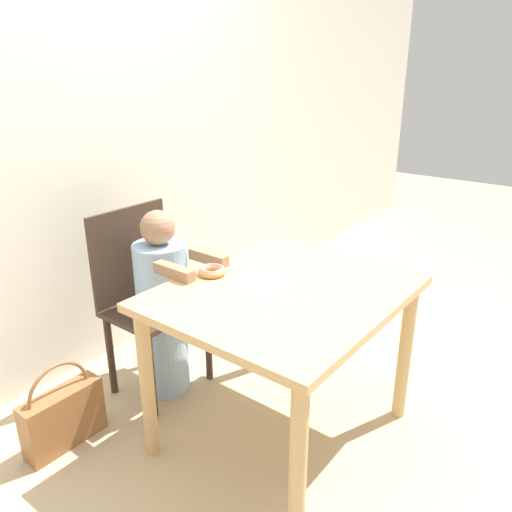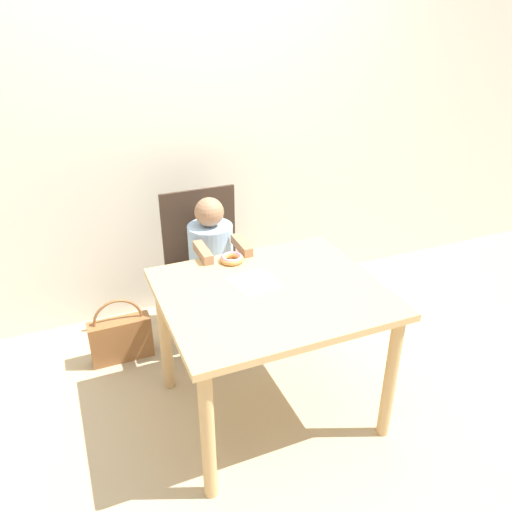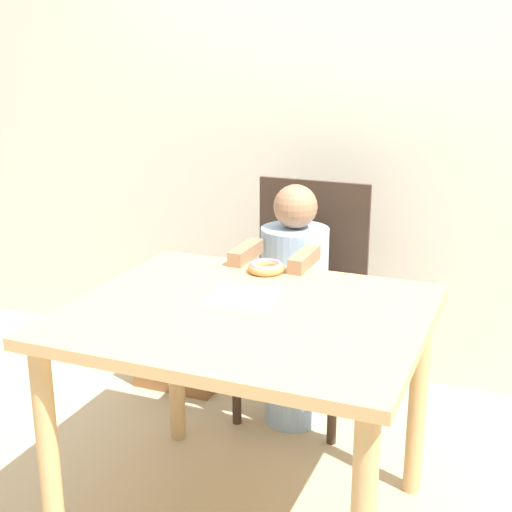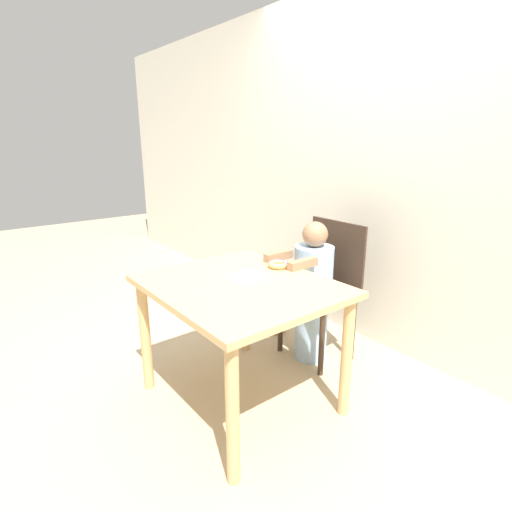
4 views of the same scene
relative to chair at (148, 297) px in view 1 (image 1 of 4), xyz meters
name	(u,v)px [view 1 (image 1 of 4)]	position (x,y,z in m)	size (l,w,h in m)	color
ground_plane	(282,432)	(0.08, -0.77, -0.49)	(12.00, 12.00, 0.00)	tan
wall_back	(90,133)	(0.08, 0.45, 0.76)	(8.00, 0.05, 2.50)	silver
dining_table	(284,312)	(0.08, -0.77, 0.12)	(1.01, 0.86, 0.72)	tan
chair	(148,297)	(0.00, 0.00, 0.00)	(0.45, 0.37, 0.93)	#38281E
child_figure	(164,306)	(0.00, -0.12, -0.02)	(0.27, 0.44, 0.96)	#99BCE0
donut	(212,271)	(0.01, -0.43, 0.25)	(0.12, 0.12, 0.03)	tan
napkin	(259,287)	(0.03, -0.68, 0.23)	(0.23, 0.23, 0.00)	white
handbag	(63,415)	(-0.56, -0.05, -0.34)	(0.36, 0.11, 0.41)	brown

